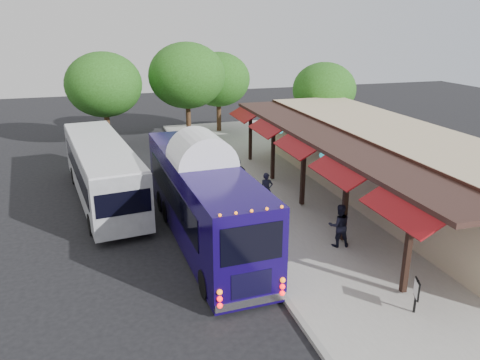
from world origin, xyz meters
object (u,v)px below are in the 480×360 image
object	(u,v)px
sign_board	(417,291)
ped_d	(209,143)
coach_bus	(202,195)
city_bus	(102,169)
ped_b	(339,225)
ped_a	(267,190)
ped_c	(238,177)

from	to	relation	value
sign_board	ped_d	bearing A→B (deg)	118.11
coach_bus	city_bus	world-z (taller)	coach_bus
coach_bus	ped_b	bearing A→B (deg)	-29.45
ped_a	ped_b	size ratio (longest dim) A/B	0.94
ped_a	ped_c	world-z (taller)	ped_c
city_bus	ped_a	bearing A→B (deg)	-31.90
coach_bus	sign_board	bearing A→B (deg)	-58.03
city_bus	sign_board	world-z (taller)	city_bus
coach_bus	city_bus	xyz separation A→B (m)	(-3.79, 5.70, -0.28)
city_bus	sign_board	bearing A→B (deg)	-63.18
coach_bus	city_bus	distance (m)	6.85
ped_d	ped_a	bearing A→B (deg)	121.98
city_bus	sign_board	size ratio (longest dim) A/B	10.23
city_bus	ped_d	xyz separation A→B (m)	(6.80, 6.18, -0.67)
coach_bus	sign_board	xyz separation A→B (m)	(4.92, -7.12, -1.03)
ped_b	ped_d	distance (m)	14.44
coach_bus	ped_a	bearing A→B (deg)	30.36
sign_board	ped_c	bearing A→B (deg)	123.68
coach_bus	ped_a	size ratio (longest dim) A/B	6.94
city_bus	ped_a	size ratio (longest dim) A/B	6.92
coach_bus	ped_b	xyz separation A→B (m)	(4.85, -2.45, -0.91)
city_bus	ped_b	bearing A→B (deg)	-50.70
ped_d	ped_c	bearing A→B (deg)	116.15
ped_b	city_bus	bearing A→B (deg)	-31.64
ped_a	ped_c	size ratio (longest dim) A/B	0.83
ped_a	ped_d	distance (m)	9.56
coach_bus	ped_c	xyz separation A→B (m)	(2.69, 4.04, -0.79)
ped_b	ped_a	bearing A→B (deg)	-63.56
city_bus	ped_d	distance (m)	9.21
city_bus	ped_a	xyz separation A→B (m)	(7.38, -3.37, -0.67)
ped_a	ped_d	bearing A→B (deg)	105.47
ped_a	ped_b	world-z (taller)	ped_b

